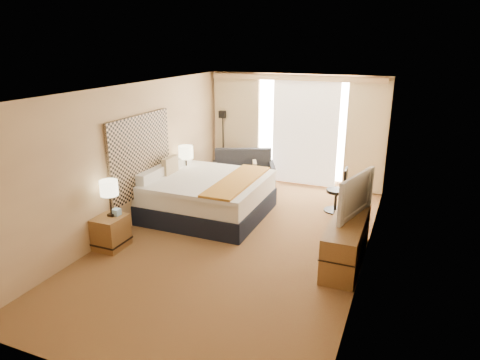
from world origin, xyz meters
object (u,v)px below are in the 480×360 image
at_px(nightstand_left, 111,232).
at_px(floor_lamp, 223,130).
at_px(media_dresser, 347,240).
at_px(nightstand_right, 185,187).
at_px(desk_chair, 339,192).
at_px(television, 349,194).
at_px(loveseat, 244,176).
at_px(lamp_left, 109,189).
at_px(bed, 206,195).
at_px(lamp_right, 186,153).

bearing_deg(nightstand_left, floor_lamp, 89.03).
bearing_deg(media_dresser, nightstand_right, 158.60).
height_order(desk_chair, television, television).
distance_m(nightstand_right, loveseat, 1.48).
bearing_deg(nightstand_left, nightstand_right, 90.00).
bearing_deg(nightstand_left, television, 19.30).
bearing_deg(nightstand_left, loveseat, 76.10).
height_order(nightstand_left, television, television).
xyz_separation_m(loveseat, desk_chair, (2.31, -0.61, 0.11)).
height_order(nightstand_right, floor_lamp, floor_lamp).
bearing_deg(media_dresser, lamp_left, -164.96).
relative_size(nightstand_right, desk_chair, 0.60).
bearing_deg(nightstand_right, floor_lamp, 87.72).
height_order(floor_lamp, desk_chair, floor_lamp).
height_order(lamp_left, television, television).
xyz_separation_m(nightstand_right, loveseat, (0.91, 1.17, 0.02)).
distance_m(nightstand_right, media_dresser, 3.97).
distance_m(bed, loveseat, 1.77).
xyz_separation_m(nightstand_left, lamp_right, (0.06, 2.50, 0.78)).
relative_size(lamp_right, television, 0.56).
relative_size(desk_chair, lamp_right, 1.41).
height_order(media_dresser, lamp_left, lamp_left).
height_order(nightstand_right, desk_chair, desk_chair).
xyz_separation_m(nightstand_left, lamp_left, (0.00, 0.06, 0.75)).
xyz_separation_m(nightstand_right, media_dresser, (3.70, -1.45, 0.07)).
relative_size(loveseat, lamp_left, 2.63).
height_order(floor_lamp, television, floor_lamp).
xyz_separation_m(loveseat, television, (2.74, -2.39, 0.74)).
bearing_deg(loveseat, nightstand_left, -127.43).
height_order(nightstand_right, television, television).
distance_m(media_dresser, lamp_right, 3.98).
bearing_deg(loveseat, media_dresser, -66.66).
bearing_deg(bed, desk_chair, 25.54).
bearing_deg(television, floor_lamp, 65.22).
distance_m(nightstand_left, lamp_left, 0.75).
relative_size(media_dresser, lamp_left, 2.92).
bearing_deg(floor_lamp, lamp_right, -90.53).
distance_m(media_dresser, floor_lamp, 4.97).
distance_m(floor_lamp, television, 4.72).
xyz_separation_m(nightstand_right, lamp_left, (0.00, -2.44, 0.75)).
xyz_separation_m(loveseat, lamp_right, (-0.85, -1.17, 0.76)).
relative_size(nightstand_right, bed, 0.24).
xyz_separation_m(nightstand_left, loveseat, (0.91, 3.67, 0.02)).
bearing_deg(bed, media_dresser, -16.38).
xyz_separation_m(media_dresser, lamp_left, (-3.70, -0.99, 0.68)).
height_order(floor_lamp, lamp_left, floor_lamp).
distance_m(desk_chair, lamp_left, 4.44).
distance_m(media_dresser, lamp_left, 3.89).
height_order(loveseat, lamp_left, lamp_left).
distance_m(nightstand_left, television, 3.94).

